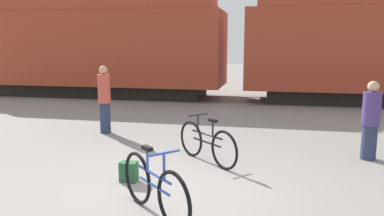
{
  "coord_description": "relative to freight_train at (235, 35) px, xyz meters",
  "views": [
    {
      "loc": [
        1.47,
        -5.39,
        2.27
      ],
      "look_at": [
        0.06,
        1.38,
        1.1
      ],
      "focal_mm": 35.0,
      "sensor_mm": 36.0,
      "label": 1
    }
  ],
  "objects": [
    {
      "name": "rail_far",
      "position": [
        0.0,
        0.72,
        -2.65
      ],
      "size": [
        35.02,
        0.07,
        0.01
      ],
      "primitive_type": "cube",
      "color": "#4C4238",
      "rests_on": "ground_plane"
    },
    {
      "name": "freight_train",
      "position": [
        0.0,
        0.0,
        0.0
      ],
      "size": [
        23.02,
        3.04,
        5.1
      ],
      "color": "black",
      "rests_on": "ground_plane"
    },
    {
      "name": "rail_near",
      "position": [
        0.0,
        -0.72,
        -2.65
      ],
      "size": [
        35.02,
        0.07,
        0.01
      ],
      "primitive_type": "cube",
      "color": "#4C4238",
      "rests_on": "ground_plane"
    },
    {
      "name": "person_in_purple",
      "position": [
        3.45,
        -7.85,
        -1.87
      ],
      "size": [
        0.34,
        0.34,
        1.58
      ],
      "rotation": [
        0.0,
        0.0,
        5.56
      ],
      "color": "#283351",
      "rests_on": "ground_plane"
    },
    {
      "name": "backpack",
      "position": [
        -0.79,
        -10.02,
        -2.48
      ],
      "size": [
        0.28,
        0.2,
        0.34
      ],
      "color": "#235633",
      "rests_on": "ground_plane"
    },
    {
      "name": "bicycle_black",
      "position": [
        0.31,
        -8.73,
        -2.26
      ],
      "size": [
        1.34,
        1.25,
        0.92
      ],
      "color": "black",
      "rests_on": "ground_plane"
    },
    {
      "name": "ground_plane",
      "position": [
        0.0,
        -10.29,
        -2.65
      ],
      "size": [
        80.0,
        80.0,
        0.0
      ],
      "primitive_type": "plane",
      "color": "gray"
    },
    {
      "name": "person_in_red",
      "position": [
        -2.69,
        -6.8,
        -1.77
      ],
      "size": [
        0.32,
        0.32,
        1.75
      ],
      "rotation": [
        0.0,
        0.0,
        2.24
      ],
      "color": "#283351",
      "rests_on": "ground_plane"
    },
    {
      "name": "bicycle_blue",
      "position": [
        0.01,
        -11.15,
        -2.25
      ],
      "size": [
        1.3,
        1.22,
        0.95
      ],
      "color": "black",
      "rests_on": "ground_plane"
    }
  ]
}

